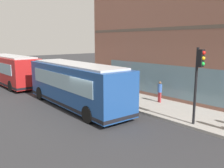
{
  "coord_description": "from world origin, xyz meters",
  "views": [
    {
      "loc": [
        -8.38,
        -11.17,
        4.62
      ],
      "look_at": [
        2.12,
        0.95,
        1.68
      ],
      "focal_mm": 38.26,
      "sensor_mm": 36.0,
      "label": 1
    }
  ],
  "objects_px": {
    "fire_hydrant": "(126,94)",
    "pedestrian_near_building_entrance": "(160,90)",
    "city_bus_nearside": "(75,85)",
    "newspaper_vending_box": "(120,90)",
    "traffic_light_near_corner": "(199,72)",
    "city_bus_far_down_street": "(10,70)"
  },
  "relations": [
    {
      "from": "city_bus_far_down_street",
      "to": "traffic_light_near_corner",
      "type": "relative_size",
      "value": 2.44
    },
    {
      "from": "city_bus_nearside",
      "to": "traffic_light_near_corner",
      "type": "height_order",
      "value": "traffic_light_near_corner"
    },
    {
      "from": "fire_hydrant",
      "to": "newspaper_vending_box",
      "type": "height_order",
      "value": "newspaper_vending_box"
    },
    {
      "from": "city_bus_nearside",
      "to": "traffic_light_near_corner",
      "type": "xyz_separation_m",
      "value": [
        2.68,
        -7.67,
        1.46
      ]
    },
    {
      "from": "city_bus_far_down_street",
      "to": "fire_hydrant",
      "type": "relative_size",
      "value": 13.6
    },
    {
      "from": "city_bus_far_down_street",
      "to": "fire_hydrant",
      "type": "height_order",
      "value": "city_bus_far_down_street"
    },
    {
      "from": "traffic_light_near_corner",
      "to": "fire_hydrant",
      "type": "distance_m",
      "value": 7.08
    },
    {
      "from": "traffic_light_near_corner",
      "to": "pedestrian_near_building_entrance",
      "type": "bearing_deg",
      "value": 61.25
    },
    {
      "from": "pedestrian_near_building_entrance",
      "to": "newspaper_vending_box",
      "type": "distance_m",
      "value": 3.57
    },
    {
      "from": "pedestrian_near_building_entrance",
      "to": "newspaper_vending_box",
      "type": "relative_size",
      "value": 1.71
    },
    {
      "from": "newspaper_vending_box",
      "to": "city_bus_far_down_street",
      "type": "bearing_deg",
      "value": 112.94
    },
    {
      "from": "fire_hydrant",
      "to": "pedestrian_near_building_entrance",
      "type": "xyz_separation_m",
      "value": [
        1.23,
        -2.3,
        0.52
      ]
    },
    {
      "from": "city_bus_far_down_street",
      "to": "pedestrian_near_building_entrance",
      "type": "height_order",
      "value": "city_bus_far_down_street"
    },
    {
      "from": "city_bus_far_down_street",
      "to": "traffic_light_near_corner",
      "type": "bearing_deg",
      "value": -80.29
    },
    {
      "from": "traffic_light_near_corner",
      "to": "newspaper_vending_box",
      "type": "relative_size",
      "value": 4.58
    },
    {
      "from": "city_bus_nearside",
      "to": "newspaper_vending_box",
      "type": "distance_m",
      "value": 4.37
    },
    {
      "from": "traffic_light_near_corner",
      "to": "newspaper_vending_box",
      "type": "bearing_deg",
      "value": 78.31
    },
    {
      "from": "city_bus_nearside",
      "to": "fire_hydrant",
      "type": "distance_m",
      "value": 4.08
    },
    {
      "from": "fire_hydrant",
      "to": "city_bus_nearside",
      "type": "bearing_deg",
      "value": 163.16
    },
    {
      "from": "city_bus_far_down_street",
      "to": "newspaper_vending_box",
      "type": "relative_size",
      "value": 11.18
    },
    {
      "from": "city_bus_nearside",
      "to": "pedestrian_near_building_entrance",
      "type": "bearing_deg",
      "value": -34.53
    },
    {
      "from": "pedestrian_near_building_entrance",
      "to": "city_bus_nearside",
      "type": "bearing_deg",
      "value": 145.47
    }
  ]
}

